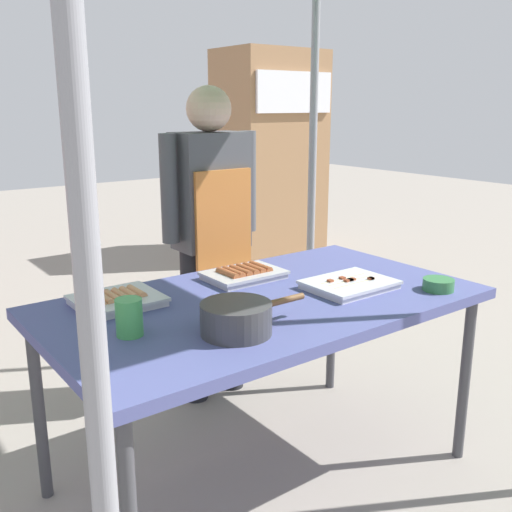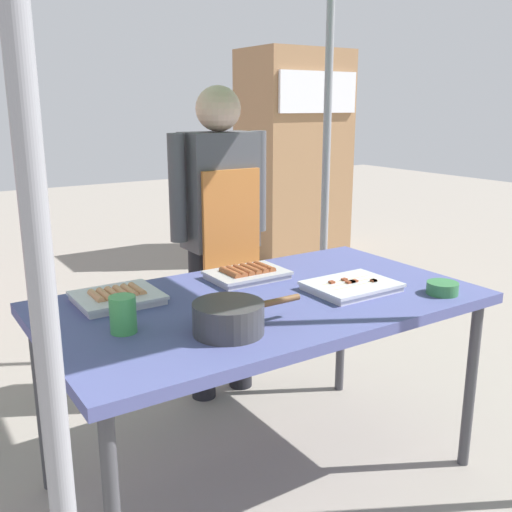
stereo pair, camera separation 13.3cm
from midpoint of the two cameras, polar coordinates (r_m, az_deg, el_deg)
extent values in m
plane|color=gray|center=(2.51, -0.89, -20.57)|extent=(18.00, 18.00, 0.00)
cube|color=#4C518C|center=(2.17, -0.97, -4.63)|extent=(1.60, 0.90, 0.04)
cylinder|color=#3F3F44|center=(2.56, 18.33, -11.38)|extent=(0.04, 0.04, 0.71)
cylinder|color=#3F3F44|center=(2.37, -22.02, -13.93)|extent=(0.04, 0.04, 0.71)
cylinder|color=#3F3F44|center=(3.03, 6.18, -6.59)|extent=(0.04, 0.04, 0.71)
cylinder|color=gray|center=(0.95, -19.78, -5.09)|extent=(0.04, 0.04, 2.28)
cylinder|color=gray|center=(3.28, 4.38, 9.23)|extent=(0.04, 0.04, 2.28)
cube|color=#ADADB2|center=(2.39, -2.77, -2.04)|extent=(0.30, 0.21, 0.02)
cube|color=#ADADB2|center=(2.39, -2.78, -1.67)|extent=(0.31, 0.22, 0.01)
cylinder|color=#9E512D|center=(2.34, -4.51, -1.79)|extent=(0.03, 0.13, 0.03)
cylinder|color=#9E512D|center=(2.36, -3.81, -1.65)|extent=(0.03, 0.13, 0.03)
cylinder|color=#9E512D|center=(2.38, -3.12, -1.52)|extent=(0.03, 0.13, 0.03)
cylinder|color=#9E512D|center=(2.40, -2.44, -1.38)|extent=(0.03, 0.13, 0.03)
cylinder|color=#9E512D|center=(2.42, -1.78, -1.25)|extent=(0.03, 0.13, 0.03)
cylinder|color=#9E512D|center=(2.43, -1.12, -1.12)|extent=(0.03, 0.13, 0.03)
cube|color=silver|center=(2.29, 7.49, -2.96)|extent=(0.32, 0.24, 0.02)
cube|color=silver|center=(2.28, 7.51, -2.57)|extent=(0.33, 0.26, 0.01)
cylinder|color=tan|center=(2.26, 8.14, -2.69)|extent=(0.23, 0.01, 0.01)
cube|color=brown|center=(2.31, 9.57, -2.32)|extent=(0.02, 0.02, 0.02)
cube|color=brown|center=(2.31, 9.55, -2.33)|extent=(0.02, 0.02, 0.02)
cylinder|color=tan|center=(2.28, 7.51, -2.48)|extent=(0.23, 0.01, 0.01)
cube|color=brown|center=(2.28, 7.55, -2.47)|extent=(0.02, 0.02, 0.02)
cube|color=brown|center=(2.28, 7.52, -2.47)|extent=(0.02, 0.02, 0.02)
cube|color=brown|center=(2.29, 7.79, -2.41)|extent=(0.02, 0.02, 0.02)
cube|color=brown|center=(2.27, 7.24, -2.54)|extent=(0.02, 0.02, 0.02)
cylinder|color=tan|center=(2.31, 6.89, -2.27)|extent=(0.23, 0.01, 0.01)
cube|color=brown|center=(2.30, 6.79, -2.29)|extent=(0.02, 0.02, 0.02)
cube|color=brown|center=(2.26, 5.61, -2.58)|extent=(0.02, 0.02, 0.02)
cube|color=silver|center=(2.16, -15.14, -4.42)|extent=(0.28, 0.25, 0.02)
cube|color=silver|center=(2.15, -15.17, -4.02)|extent=(0.30, 0.26, 0.01)
cylinder|color=tan|center=(2.13, -17.09, -4.17)|extent=(0.03, 0.12, 0.03)
cylinder|color=tan|center=(2.14, -16.32, -4.03)|extent=(0.03, 0.12, 0.03)
cylinder|color=tan|center=(2.15, -15.56, -3.89)|extent=(0.03, 0.12, 0.03)
cylinder|color=tan|center=(2.16, -14.80, -3.74)|extent=(0.03, 0.12, 0.03)
cylinder|color=tan|center=(2.17, -14.06, -3.60)|extent=(0.03, 0.12, 0.03)
cylinder|color=tan|center=(2.18, -13.32, -3.46)|extent=(0.03, 0.12, 0.03)
cylinder|color=#38383A|center=(1.83, -4.05, -6.14)|extent=(0.23, 0.23, 0.10)
cylinder|color=brown|center=(1.92, 0.79, -4.38)|extent=(0.16, 0.02, 0.02)
cylinder|color=#386B33|center=(1.81, -4.07, -4.96)|extent=(0.21, 0.21, 0.01)
cylinder|color=#33723F|center=(2.33, 15.86, -2.72)|extent=(0.12, 0.12, 0.05)
cylinder|color=#3F994C|center=(1.86, -14.32, -5.86)|extent=(0.08, 0.08, 0.12)
cylinder|color=black|center=(2.91, -7.38, -6.87)|extent=(0.12, 0.12, 0.77)
cylinder|color=black|center=(3.01, -3.72, -5.99)|extent=(0.12, 0.12, 0.77)
cube|color=#4C4C51|center=(2.79, -5.85, 6.34)|extent=(0.34, 0.20, 0.55)
cube|color=#CC7233|center=(2.72, -4.58, 3.23)|extent=(0.30, 0.02, 0.49)
cylinder|color=#4C4C51|center=(2.68, -9.92, 6.46)|extent=(0.08, 0.08, 0.49)
cylinder|color=#4C4C51|center=(2.90, -2.11, 7.28)|extent=(0.08, 0.08, 0.49)
sphere|color=#D8B293|center=(2.76, -6.06, 14.14)|extent=(0.21, 0.21, 0.21)
cube|color=#9E724C|center=(5.70, 0.68, 9.83)|extent=(0.95, 0.67, 1.94)
cube|color=white|center=(5.40, 3.08, 15.71)|extent=(0.85, 0.03, 0.36)
camera|label=1|loc=(0.07, -91.76, -0.46)|focal=40.90mm
camera|label=2|loc=(0.07, 88.24, 0.46)|focal=40.90mm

